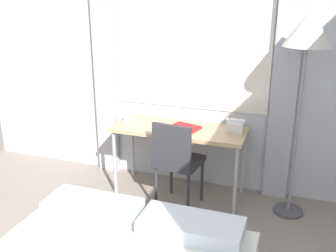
# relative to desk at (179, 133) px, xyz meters

# --- Properties ---
(wall_back_with_window) EXTENTS (5.13, 0.13, 2.70)m
(wall_back_with_window) POSITION_rel_desk_xyz_m (0.02, 0.34, 0.69)
(wall_back_with_window) COLOR silver
(wall_back_with_window) RESTS_ON ground_plane
(desk) EXTENTS (1.33, 0.53, 0.73)m
(desk) POSITION_rel_desk_xyz_m (0.00, 0.00, 0.00)
(desk) COLOR tan
(desk) RESTS_ON ground_plane
(desk_chair) EXTENTS (0.45, 0.45, 0.89)m
(desk_chair) POSITION_rel_desk_xyz_m (0.07, -0.29, -0.14)
(desk_chair) COLOR #333338
(desk_chair) RESTS_ON ground_plane
(standing_lamp) EXTENTS (0.41, 0.41, 1.88)m
(standing_lamp) POSITION_rel_desk_xyz_m (1.11, -0.01, 0.97)
(standing_lamp) COLOR #4C4C51
(standing_lamp) RESTS_ON ground_plane
(telephone) EXTENTS (0.18, 0.14, 0.12)m
(telephone) POSITION_rel_desk_xyz_m (0.54, 0.09, 0.11)
(telephone) COLOR white
(telephone) RESTS_ON desk
(book) EXTENTS (0.32, 0.26, 0.02)m
(book) POSITION_rel_desk_xyz_m (0.06, -0.01, 0.07)
(book) COLOR maroon
(book) RESTS_ON desk
(mug) EXTENTS (0.08, 0.08, 0.09)m
(mug) POSITION_rel_desk_xyz_m (-0.57, -0.01, 0.10)
(mug) COLOR white
(mug) RESTS_ON desk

